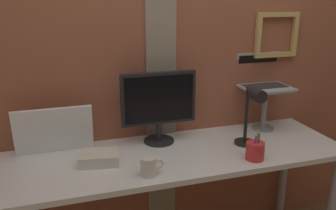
% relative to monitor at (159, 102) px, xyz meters
% --- Properties ---
extents(brick_wall_back, '(3.50, 0.16, 2.63)m').
position_rel_monitor_xyz_m(brick_wall_back, '(0.13, 0.18, 0.30)').
color(brick_wall_back, '#9E563D').
rests_on(brick_wall_back, ground_plane).
extents(desk, '(1.96, 0.60, 0.77)m').
position_rel_monitor_xyz_m(desk, '(0.03, -0.18, -0.33)').
color(desk, white).
rests_on(desk, ground_plane).
extents(monitor, '(0.44, 0.18, 0.42)m').
position_rel_monitor_xyz_m(monitor, '(0.00, 0.00, 0.00)').
color(monitor, black).
rests_on(monitor, desk).
extents(laptop_stand, '(0.28, 0.22, 0.27)m').
position_rel_monitor_xyz_m(laptop_stand, '(0.71, 0.00, -0.07)').
color(laptop_stand, gray).
rests_on(laptop_stand, desk).
extents(laptop, '(0.31, 0.27, 0.21)m').
position_rel_monitor_xyz_m(laptop, '(0.71, 0.06, 0.08)').
color(laptop, '#ADB2B7').
rests_on(laptop, laptop_stand).
extents(whiteboard_panel, '(0.42, 0.06, 0.27)m').
position_rel_monitor_xyz_m(whiteboard_panel, '(-0.59, 0.02, -0.12)').
color(whiteboard_panel, white).
rests_on(whiteboard_panel, desk).
extents(desk_lamp, '(0.12, 0.20, 0.36)m').
position_rel_monitor_xyz_m(desk_lamp, '(0.47, -0.23, -0.02)').
color(desk_lamp, black).
rests_on(desk_lamp, desk).
extents(pen_cup, '(0.10, 0.10, 0.17)m').
position_rel_monitor_xyz_m(pen_cup, '(0.42, -0.38, -0.20)').
color(pen_cup, red).
rests_on(pen_cup, desk).
extents(coffee_mug, '(0.12, 0.08, 0.09)m').
position_rel_monitor_xyz_m(coffee_mug, '(-0.16, -0.38, -0.20)').
color(coffee_mug, silver).
rests_on(coffee_mug, desk).
extents(paper_clutter_stack, '(0.22, 0.17, 0.06)m').
position_rel_monitor_xyz_m(paper_clutter_stack, '(-0.37, -0.18, -0.22)').
color(paper_clutter_stack, silver).
rests_on(paper_clutter_stack, desk).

